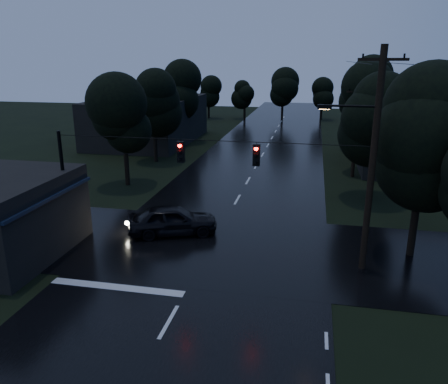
% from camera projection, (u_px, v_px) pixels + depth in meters
% --- Properties ---
extents(main_road, '(12.00, 120.00, 0.02)m').
position_uv_depth(main_road, '(256.00, 166.00, 39.72)').
color(main_road, black).
rests_on(main_road, ground).
extents(cross_street, '(60.00, 9.00, 0.02)m').
position_uv_depth(cross_street, '(211.00, 246.00, 22.86)').
color(cross_street, black).
rests_on(cross_street, ground).
extents(building_far_right, '(10.00, 14.00, 4.40)m').
position_uv_depth(building_far_right, '(413.00, 140.00, 40.14)').
color(building_far_right, black).
rests_on(building_far_right, ground).
extents(building_far_left, '(10.00, 16.00, 5.00)m').
position_uv_depth(building_far_left, '(149.00, 120.00, 51.02)').
color(building_far_left, black).
rests_on(building_far_left, ground).
extents(utility_pole_main, '(3.50, 0.30, 10.00)m').
position_uv_depth(utility_pole_main, '(371.00, 159.00, 18.96)').
color(utility_pole_main, black).
rests_on(utility_pole_main, ground).
extents(utility_pole_far, '(2.00, 0.30, 7.50)m').
position_uv_depth(utility_pole_far, '(356.00, 130.00, 35.12)').
color(utility_pole_far, black).
rests_on(utility_pole_far, ground).
extents(anchor_pole_left, '(0.18, 0.18, 6.00)m').
position_uv_depth(anchor_pole_left, '(65.00, 189.00, 22.48)').
color(anchor_pole_left, black).
rests_on(anchor_pole_left, ground).
extents(span_signals, '(15.00, 0.37, 1.12)m').
position_uv_depth(span_signals, '(217.00, 153.00, 20.27)').
color(span_signals, black).
rests_on(span_signals, ground).
extents(tree_corner_near, '(4.48, 4.48, 9.44)m').
position_uv_depth(tree_corner_near, '(426.00, 136.00, 20.12)').
color(tree_corner_near, black).
rests_on(tree_corner_near, ground).
extents(tree_left_a, '(3.92, 3.92, 8.26)m').
position_uv_depth(tree_left_a, '(123.00, 117.00, 32.40)').
color(tree_left_a, black).
rests_on(tree_left_a, ground).
extents(tree_left_b, '(4.20, 4.20, 8.85)m').
position_uv_depth(tree_left_b, '(153.00, 102.00, 39.90)').
color(tree_left_b, black).
rests_on(tree_left_b, ground).
extents(tree_left_c, '(4.48, 4.48, 9.44)m').
position_uv_depth(tree_left_c, '(179.00, 90.00, 49.27)').
color(tree_left_c, black).
rests_on(tree_left_c, ground).
extents(tree_right_a, '(4.20, 4.20, 8.85)m').
position_uv_depth(tree_right_a, '(377.00, 118.00, 28.85)').
color(tree_right_a, black).
rests_on(tree_right_a, ground).
extents(tree_right_b, '(4.48, 4.48, 9.44)m').
position_uv_depth(tree_right_b, '(373.00, 102.00, 36.12)').
color(tree_right_b, black).
rests_on(tree_right_b, ground).
extents(tree_right_c, '(4.76, 4.76, 10.03)m').
position_uv_depth(tree_right_c, '(368.00, 89.00, 45.26)').
color(tree_right_c, black).
rests_on(tree_right_c, ground).
extents(car, '(5.28, 3.54, 1.67)m').
position_uv_depth(car, '(173.00, 220.00, 24.27)').
color(car, black).
rests_on(car, ground).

